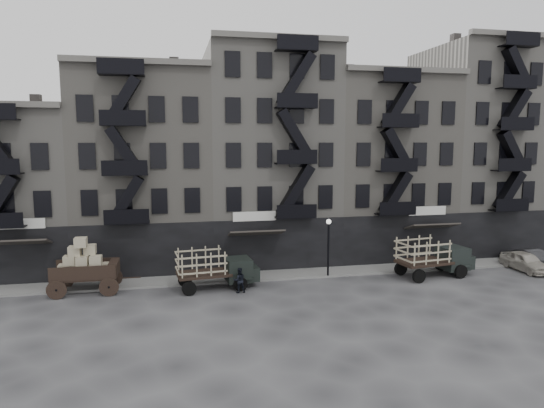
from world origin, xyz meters
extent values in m
plane|color=#38383A|center=(0.00, 0.00, 0.00)|extent=(140.00, 140.00, 0.00)
cube|color=slate|center=(0.00, 3.75, 0.07)|extent=(55.00, 2.50, 0.15)
cube|color=gray|center=(-20.00, 10.00, 6.00)|extent=(10.00, 10.00, 12.00)
cube|color=#4C4744|center=(-17.50, 10.00, 12.60)|extent=(0.70, 0.70, 1.20)
cube|color=gray|center=(-10.00, 10.00, 7.50)|extent=(10.00, 10.00, 15.00)
cube|color=black|center=(-10.00, 5.05, 2.00)|extent=(10.00, 0.35, 4.00)
cube|color=#595651|center=(-10.00, 4.85, 15.20)|extent=(10.00, 0.50, 0.40)
cube|color=#4C4744|center=(-13.00, 10.00, 15.60)|extent=(0.70, 0.70, 1.20)
cube|color=#4C4744|center=(-7.50, 10.00, 15.60)|extent=(0.70, 0.70, 1.20)
cube|color=gray|center=(0.00, 10.00, 8.50)|extent=(10.00, 10.00, 17.00)
cube|color=black|center=(0.00, 5.05, 2.00)|extent=(10.00, 0.35, 4.00)
cube|color=#595651|center=(0.00, 4.85, 17.20)|extent=(10.00, 0.50, 0.40)
cube|color=#4C4744|center=(-3.00, 10.00, 17.60)|extent=(0.70, 0.70, 1.20)
cube|color=#4C4744|center=(2.50, 10.00, 17.60)|extent=(0.70, 0.70, 1.20)
cube|color=gray|center=(10.00, 10.00, 7.50)|extent=(10.00, 10.00, 15.00)
cube|color=black|center=(10.00, 5.05, 2.00)|extent=(10.00, 0.35, 4.00)
cube|color=#595651|center=(10.00, 4.85, 15.20)|extent=(10.00, 0.50, 0.40)
cube|color=#4C4744|center=(7.00, 10.00, 15.60)|extent=(0.70, 0.70, 1.20)
cube|color=#4C4744|center=(12.50, 10.00, 15.60)|extent=(0.70, 0.70, 1.20)
cube|color=gray|center=(20.00, 10.00, 9.00)|extent=(10.00, 10.00, 18.00)
cube|color=black|center=(20.00, 5.05, 2.00)|extent=(10.00, 0.35, 4.00)
cube|color=#595651|center=(20.00, 4.85, 18.20)|extent=(10.00, 0.50, 0.40)
cube|color=#4C4744|center=(17.00, 10.00, 18.60)|extent=(0.70, 0.70, 1.20)
cube|color=#4C4744|center=(22.50, 10.00, 18.60)|extent=(0.70, 0.70, 1.20)
cylinder|color=black|center=(3.00, 2.60, 2.00)|extent=(0.14, 0.14, 4.00)
sphere|color=silver|center=(3.00, 2.60, 4.10)|extent=(0.36, 0.36, 0.36)
cube|color=black|center=(-13.56, 2.46, 1.12)|extent=(4.05, 2.17, 0.22)
cylinder|color=black|center=(-15.14, 1.36, 0.61)|extent=(1.23, 0.13, 1.23)
cylinder|color=black|center=(-15.11, 3.59, 0.61)|extent=(1.23, 0.13, 1.23)
cylinder|color=black|center=(-12.01, 1.32, 0.61)|extent=(1.23, 0.13, 1.23)
cylinder|color=black|center=(-11.98, 3.56, 0.61)|extent=(1.23, 0.13, 1.23)
cube|color=black|center=(-11.77, 2.44, 1.57)|extent=(0.58, 1.79, 0.89)
cube|color=black|center=(-6.00, 1.55, 1.07)|extent=(3.66, 2.38, 0.18)
cube|color=black|center=(-3.66, 1.78, 1.18)|extent=(1.81, 1.99, 1.53)
cube|color=black|center=(-2.74, 1.87, 0.87)|extent=(0.97, 1.61, 0.92)
cylinder|color=black|center=(-3.66, 0.75, 0.46)|extent=(0.94, 0.32, 0.92)
cylinder|color=black|center=(-3.86, 2.79, 0.46)|extent=(0.94, 0.32, 0.92)
cylinder|color=black|center=(-7.01, 0.42, 0.46)|extent=(0.94, 0.32, 0.92)
cylinder|color=black|center=(-7.22, 2.45, 0.46)|extent=(0.94, 0.32, 0.92)
cube|color=black|center=(9.79, 1.18, 1.14)|extent=(3.96, 2.66, 0.20)
cube|color=black|center=(12.27, 1.52, 1.25)|extent=(1.99, 2.17, 1.63)
cube|color=black|center=(13.24, 1.65, 0.92)|extent=(1.08, 1.73, 0.98)
cylinder|color=black|center=(12.31, 0.43, 0.49)|extent=(1.00, 0.37, 0.98)
cylinder|color=black|center=(12.01, 2.58, 0.49)|extent=(1.00, 0.37, 0.98)
cylinder|color=black|center=(8.75, -0.06, 0.49)|extent=(1.00, 0.37, 0.98)
cylinder|color=black|center=(8.46, 2.10, 0.49)|extent=(1.00, 0.37, 0.98)
imported|color=#AFAA9D|center=(18.28, 1.22, 0.72)|extent=(1.83, 4.30, 1.45)
imported|color=black|center=(19.50, 2.60, 0.70)|extent=(1.81, 4.36, 1.40)
imported|color=black|center=(-3.79, 0.41, 0.83)|extent=(0.84, 0.67, 1.66)
camera|label=1|loc=(-7.97, -29.98, 9.84)|focal=32.00mm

